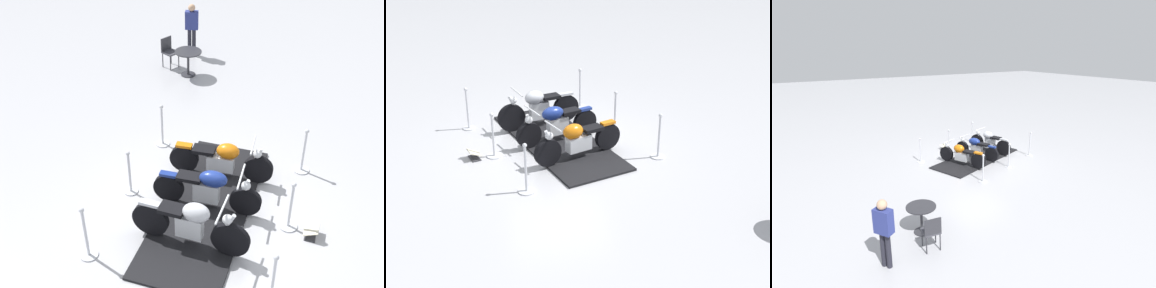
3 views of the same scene
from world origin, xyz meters
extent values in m
plane|color=#B2B2B7|center=(0.00, 0.00, 0.00)|extent=(80.00, 80.00, 0.00)
cube|color=black|center=(0.00, 0.00, 0.03)|extent=(2.94, 4.56, 0.05)
cylinder|color=black|center=(1.05, -0.74, 0.40)|extent=(0.69, 0.31, 0.69)
cylinder|color=black|center=(-0.37, -1.20, 0.40)|extent=(0.69, 0.31, 0.69)
cube|color=silver|center=(0.34, -0.97, 0.46)|extent=(0.52, 0.33, 0.44)
ellipsoid|color=#B7BAC1|center=(0.45, -0.93, 0.82)|extent=(0.57, 0.47, 0.34)
cube|color=black|center=(0.03, -1.07, 0.77)|extent=(0.52, 0.43, 0.08)
cube|color=#B7BAC1|center=(-0.37, -1.20, 0.77)|extent=(0.40, 0.24, 0.06)
cylinder|color=silver|center=(0.97, -0.77, 0.69)|extent=(0.32, 0.16, 0.59)
cylinder|color=silver|center=(0.89, -0.80, 1.04)|extent=(0.26, 0.73, 0.04)
sphere|color=silver|center=(0.98, -0.76, 0.84)|extent=(0.18, 0.18, 0.18)
cylinder|color=black|center=(0.71, 0.29, 0.36)|extent=(0.61, 0.33, 0.61)
cylinder|color=black|center=(-0.71, -0.29, 0.36)|extent=(0.61, 0.33, 0.61)
cube|color=silver|center=(0.00, 0.00, 0.42)|extent=(0.54, 0.38, 0.41)
ellipsoid|color=navy|center=(0.12, 0.05, 0.76)|extent=(0.62, 0.50, 0.32)
cube|color=black|center=(-0.32, -0.13, 0.72)|extent=(0.54, 0.44, 0.08)
cube|color=navy|center=(-0.71, -0.29, 0.69)|extent=(0.36, 0.25, 0.06)
cylinder|color=silver|center=(0.65, 0.27, 0.61)|extent=(0.24, 0.15, 0.53)
cylinder|color=silver|center=(0.60, 0.24, 0.93)|extent=(0.32, 0.72, 0.04)
sphere|color=silver|center=(0.69, 0.28, 0.73)|extent=(0.18, 0.18, 0.18)
cylinder|color=black|center=(0.38, 1.28, 0.36)|extent=(0.62, 0.37, 0.62)
cylinder|color=black|center=(-1.06, 0.66, 0.36)|extent=(0.62, 0.37, 0.62)
cube|color=silver|center=(-0.34, 0.97, 0.39)|extent=(0.62, 0.44, 0.34)
ellipsoid|color=#D16B0F|center=(-0.21, 1.03, 0.70)|extent=(0.57, 0.49, 0.33)
cube|color=black|center=(-0.67, 0.83, 0.65)|extent=(0.54, 0.46, 0.08)
cube|color=#D16B0F|center=(-1.06, 0.66, 0.70)|extent=(0.37, 0.28, 0.06)
cylinder|color=silver|center=(0.32, 1.25, 0.62)|extent=(0.28, 0.17, 0.53)
cylinder|color=silver|center=(0.25, 1.23, 0.94)|extent=(0.30, 0.63, 0.04)
sphere|color=silver|center=(0.34, 1.27, 0.74)|extent=(0.18, 0.18, 0.18)
cylinder|color=silver|center=(-1.52, -0.53, 0.01)|extent=(0.29, 0.29, 0.03)
cylinder|color=silver|center=(-1.52, -0.53, 0.48)|extent=(0.05, 0.05, 0.91)
sphere|color=silver|center=(-1.52, -0.53, 0.97)|extent=(0.09, 0.09, 0.09)
cylinder|color=silver|center=(1.52, 0.53, 0.01)|extent=(0.35, 0.35, 0.03)
cylinder|color=silver|center=(1.52, 0.53, 0.50)|extent=(0.05, 0.05, 0.95)
sphere|color=silver|center=(1.52, 0.53, 1.01)|extent=(0.09, 0.09, 0.09)
cylinder|color=silver|center=(0.92, 2.24, 0.01)|extent=(0.35, 0.35, 0.03)
cylinder|color=silver|center=(0.92, 2.24, 0.50)|extent=(0.05, 0.05, 0.95)
sphere|color=silver|center=(0.92, 2.24, 1.01)|extent=(0.09, 0.09, 0.09)
cylinder|color=silver|center=(-0.92, -2.24, 0.01)|extent=(0.33, 0.33, 0.03)
cylinder|color=silver|center=(-0.92, -2.24, 0.53)|extent=(0.05, 0.05, 1.01)
sphere|color=silver|center=(-0.92, -2.24, 1.07)|extent=(0.09, 0.09, 0.09)
cylinder|color=silver|center=(-2.11, 1.18, 0.01)|extent=(0.33, 0.33, 0.03)
cylinder|color=silver|center=(-2.11, 1.18, 0.50)|extent=(0.05, 0.05, 0.95)
sphere|color=silver|center=(-2.11, 1.18, 1.01)|extent=(0.09, 0.09, 0.09)
cylinder|color=silver|center=(2.11, -1.18, 0.52)|extent=(0.05, 0.05, 0.99)
sphere|color=silver|center=(2.11, -1.18, 1.05)|extent=(0.09, 0.09, 0.09)
cube|color=#333338|center=(1.96, 0.57, 0.01)|extent=(0.31, 0.40, 0.02)
cube|color=beige|center=(1.96, 0.57, 0.15)|extent=(0.36, 0.39, 0.13)
cylinder|color=#2D2D33|center=(-3.83, 4.37, 0.01)|extent=(0.43, 0.43, 0.02)
cylinder|color=#2D2D33|center=(-3.83, 4.37, 0.37)|extent=(0.07, 0.07, 0.69)
cylinder|color=#2D2D33|center=(-3.83, 4.37, 0.73)|extent=(0.78, 0.78, 0.03)
cylinder|color=#2D2D33|center=(-4.38, 4.62, 0.23)|extent=(0.03, 0.03, 0.46)
cylinder|color=#2D2D33|center=(-4.43, 4.28, 0.23)|extent=(0.03, 0.03, 0.46)
cylinder|color=#2D2D33|center=(-4.72, 4.66, 0.23)|extent=(0.03, 0.03, 0.46)
cylinder|color=#2D2D33|center=(-4.76, 4.32, 0.23)|extent=(0.03, 0.03, 0.46)
cube|color=#3F3F47|center=(-4.57, 4.47, 0.48)|extent=(0.45, 0.45, 0.04)
cube|color=#2D2D33|center=(-4.76, 4.50, 0.70)|extent=(0.08, 0.40, 0.40)
cylinder|color=#23232D|center=(-4.57, 5.62, 0.43)|extent=(0.12, 0.12, 0.85)
cylinder|color=#23232D|center=(-4.68, 5.54, 0.43)|extent=(0.12, 0.12, 0.85)
cube|color=navy|center=(-4.63, 5.58, 1.13)|extent=(0.46, 0.40, 0.56)
sphere|color=tan|center=(-4.63, 5.58, 1.52)|extent=(0.22, 0.22, 0.22)
camera|label=1|loc=(4.10, -5.82, 6.48)|focal=45.42mm
camera|label=2|loc=(1.42, 11.34, 5.27)|focal=49.18mm
camera|label=3|loc=(-10.29, 7.14, 4.60)|focal=28.49mm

